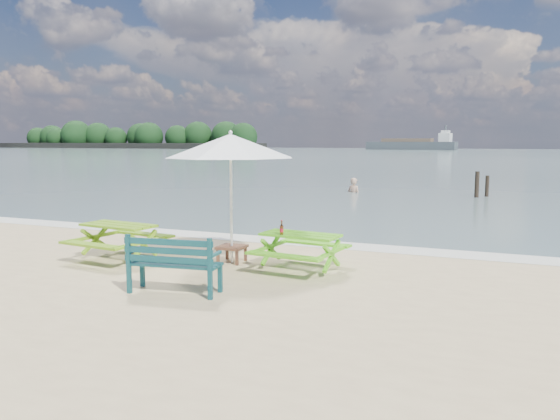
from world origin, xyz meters
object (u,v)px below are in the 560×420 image
at_px(picnic_table_left, 119,242).
at_px(picnic_table_right, 300,253).
at_px(beer_bottle, 282,230).
at_px(park_bench, 175,275).
at_px(patio_umbrella, 231,146).
at_px(swimmer, 354,197).
at_px(side_table, 232,254).

xyz_separation_m(picnic_table_left, picnic_table_right, (3.84, 0.56, -0.02)).
bearing_deg(picnic_table_left, beer_bottle, 5.45).
distance_m(picnic_table_left, picnic_table_right, 3.88).
bearing_deg(park_bench, patio_umbrella, 94.34).
distance_m(park_bench, swimmer, 18.26).
height_order(park_bench, side_table, park_bench).
xyz_separation_m(park_bench, beer_bottle, (1.06, 2.03, 0.51)).
height_order(picnic_table_right, swimmer, picnic_table_right).
bearing_deg(picnic_table_left, park_bench, -34.28).
relative_size(picnic_table_left, side_table, 3.53).
bearing_deg(park_bench, picnic_table_right, 58.94).
relative_size(side_table, swimmer, 0.29).
relative_size(side_table, beer_bottle, 2.00).
bearing_deg(picnic_table_right, beer_bottle, -142.99).
distance_m(picnic_table_left, park_bench, 3.01).
height_order(picnic_table_right, patio_umbrella, patio_umbrella).
height_order(side_table, swimmer, swimmer).
distance_m(beer_bottle, swimmer, 16.42).
bearing_deg(side_table, swimmer, 95.74).
relative_size(park_bench, beer_bottle, 5.78).
relative_size(side_table, patio_umbrella, 0.20).
bearing_deg(picnic_table_right, swimmer, 101.11).
relative_size(park_bench, side_table, 2.89).
relative_size(park_bench, patio_umbrella, 0.58).
distance_m(picnic_table_right, park_bench, 2.63).
xyz_separation_m(beer_bottle, swimmer, (-2.83, 16.14, -1.03)).
bearing_deg(picnic_table_left, side_table, 16.27).
xyz_separation_m(picnic_table_left, swimmer, (0.71, 16.48, -0.59)).
bearing_deg(side_table, picnic_table_left, -163.73).
bearing_deg(beer_bottle, patio_umbrella, 164.94).
bearing_deg(side_table, park_bench, -85.66).
xyz_separation_m(picnic_table_right, park_bench, (-1.36, -2.25, -0.05)).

